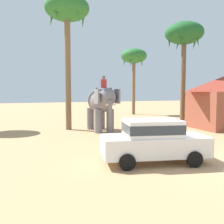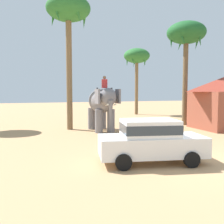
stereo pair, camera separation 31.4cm
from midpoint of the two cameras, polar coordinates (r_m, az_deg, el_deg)
name	(u,v)px [view 1 (the left image)]	position (r m, az deg, el deg)	size (l,w,h in m)	color
ground_plane	(180,161)	(10.61, 14.51, -10.72)	(120.00, 120.00, 0.00)	tan
car_sedan_foreground	(153,139)	(9.95, 8.53, -6.16)	(4.39, 2.66, 1.70)	white
elephant_with_mahout	(101,103)	(17.69, -3.06, 2.01)	(1.69, 3.89, 3.88)	slate
palm_tree_behind_elephant	(67,13)	(19.56, -10.71, 21.32)	(3.20, 3.20, 9.69)	brown
palm_tree_left_of_road	(134,58)	(31.64, 4.73, 12.25)	(3.20, 3.20, 8.16)	brown
palm_tree_far_back	(184,36)	(22.51, 15.75, 16.31)	(3.20, 3.20, 8.59)	brown
roadside_hut	(224,101)	(20.87, 23.78, 2.39)	(5.36, 4.64, 4.00)	#994C38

